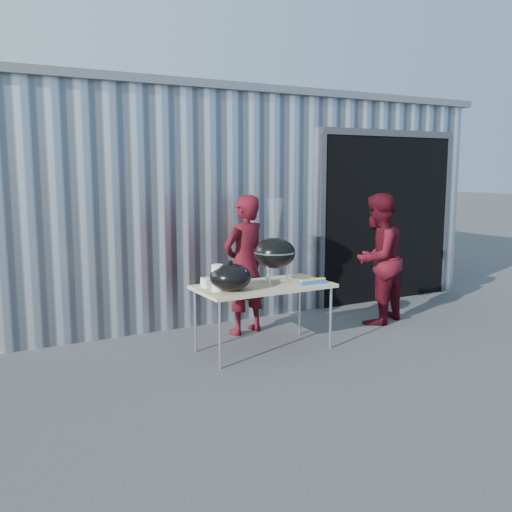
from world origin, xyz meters
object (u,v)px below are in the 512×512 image
kettle_grill (275,247)px  person_cook (245,265)px  person_bystander (377,259)px  folding_table (264,288)px

kettle_grill → person_cook: bearing=89.7°
person_cook → person_bystander: bearing=152.3°
kettle_grill → person_cook: (0.00, 0.71, -0.31)m
person_cook → person_bystander: 1.80m
kettle_grill → person_cook: 0.78m
kettle_grill → person_bystander: size_ratio=0.55×
person_bystander → folding_table: bearing=-10.3°
folding_table → person_bystander: size_ratio=0.88×
person_cook → person_bystander: size_ratio=1.00×
kettle_grill → person_bystander: person_bystander is taller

